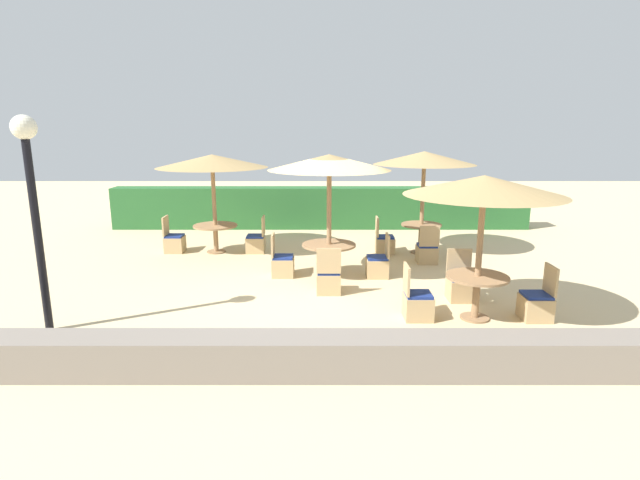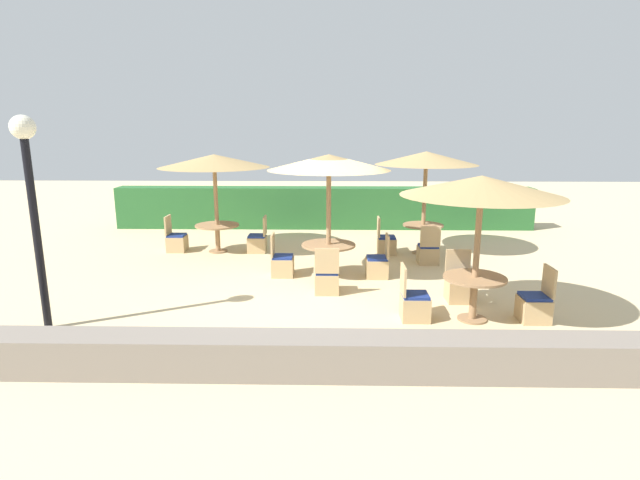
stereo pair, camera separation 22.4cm
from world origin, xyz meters
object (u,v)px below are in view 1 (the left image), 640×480
at_px(parasol_back_left, 211,161).
at_px(patio_chair_center_east, 377,265).
at_px(patio_chair_front_right_east, 536,304).
at_px(patio_chair_back_right_south, 426,252).
at_px(round_table_front_right, 476,285).
at_px(round_table_center, 328,250).
at_px(round_table_back_right, 420,231).
at_px(patio_chair_center_west, 281,264).
at_px(parasol_front_right, 483,186).
at_px(round_table_back_left, 215,231).
at_px(patio_chair_front_right_north, 460,286).
at_px(lamp_post, 30,182).
at_px(patio_chair_center_south, 328,280).
at_px(patio_chair_front_right_west, 416,304).
at_px(parasol_back_right, 424,158).
at_px(patio_chair_back_left_east, 255,242).
at_px(patio_chair_back_left_west, 173,242).
at_px(parasol_center, 328,163).
at_px(patio_chair_back_right_west, 383,243).

distance_m(parasol_back_left, patio_chair_center_east, 4.89).
bearing_deg(patio_chair_front_right_east, patio_chair_back_right_south, 17.27).
distance_m(patio_chair_back_right_south, round_table_front_right, 3.50).
bearing_deg(round_table_center, round_table_back_right, 41.15).
bearing_deg(patio_chair_center_west, parasol_back_left, -138.39).
bearing_deg(parasol_front_right, round_table_center, 135.03).
bearing_deg(round_table_back_left, patio_chair_front_right_north, -34.26).
bearing_deg(round_table_back_left, lamp_post, -107.94).
height_order(patio_chair_front_right_north, patio_chair_center_south, same).
height_order(patio_chair_front_right_west, parasol_back_left, parasol_back_left).
distance_m(lamp_post, round_table_front_right, 7.12).
distance_m(lamp_post, round_table_back_left, 5.56).
xyz_separation_m(parasol_back_right, round_table_front_right, (0.04, -4.48, -1.80)).
relative_size(patio_chair_back_left_east, patio_chair_center_south, 1.00).
xyz_separation_m(parasol_front_right, patio_chair_front_right_north, (0.01, 0.94, -1.97)).
relative_size(parasol_back_right, patio_chair_back_left_west, 2.75).
relative_size(patio_chair_back_right_south, round_table_back_left, 0.84).
height_order(parasol_center, patio_chair_center_west, parasol_center).
relative_size(round_table_back_right, parasol_front_right, 0.40).
xyz_separation_m(patio_chair_front_right_north, patio_chair_center_east, (-1.37, 1.45, 0.00)).
bearing_deg(patio_chair_back_left_east, patio_chair_back_right_west, -91.55).
bearing_deg(round_table_center, patio_chair_back_right_west, 54.50).
bearing_deg(round_table_back_right, patio_chair_back_left_west, 179.43).
bearing_deg(round_table_front_right, parasol_back_left, 139.29).
xyz_separation_m(parasol_front_right, patio_chair_back_left_east, (-4.23, 4.51, -1.97)).
relative_size(parasol_center, patio_chair_center_east, 2.79).
relative_size(lamp_post, patio_chair_center_east, 3.57).
distance_m(patio_chair_front_right_north, parasol_center, 3.56).
relative_size(round_table_back_right, patio_chair_back_right_south, 1.08).
bearing_deg(parasol_front_right, patio_chair_center_east, 119.62).
xyz_separation_m(round_table_back_right, round_table_front_right, (0.04, -4.48, 0.01)).
xyz_separation_m(patio_chair_back_right_south, round_table_front_right, (0.08, -3.49, 0.32)).
distance_m(round_table_back_right, patio_chair_back_right_west, 0.98).
bearing_deg(patio_chair_center_south, patio_chair_front_right_east, -21.51).
xyz_separation_m(round_table_back_left, patio_chair_center_east, (3.90, -2.13, -0.31)).
relative_size(patio_chair_front_right_north, patio_chair_center_south, 1.00).
height_order(round_table_back_left, patio_chair_back_left_west, patio_chair_back_left_west).
bearing_deg(lamp_post, parasol_center, 32.95).
bearing_deg(lamp_post, round_table_back_right, 35.99).
bearing_deg(patio_chair_back_left_west, round_table_front_right, 54.36).
xyz_separation_m(round_table_front_right, patio_chair_center_east, (-1.36, 2.39, -0.32)).
height_order(parasol_back_right, patio_chair_center_south, parasol_back_right).
relative_size(parasol_back_right, round_table_back_left, 2.30).
relative_size(parasol_front_right, patio_chair_center_south, 2.74).
bearing_deg(parasol_front_right, patio_chair_back_left_west, 144.36).
distance_m(patio_chair_back_right_west, patio_chair_center_south, 3.42).
height_order(parasol_back_right, patio_chair_front_right_north, parasol_back_right).
xyz_separation_m(patio_chair_front_right_west, patio_chair_center_east, (-0.38, 2.38, 0.00)).
bearing_deg(patio_chair_center_west, patio_chair_front_right_east, 60.81).
relative_size(round_table_back_right, patio_chair_front_right_north, 1.08).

